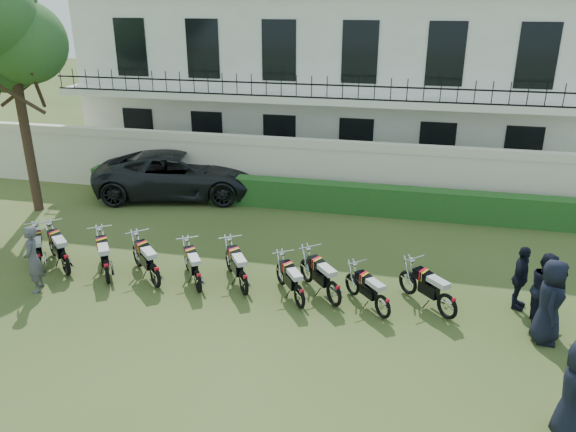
% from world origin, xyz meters
% --- Properties ---
extents(ground, '(100.00, 100.00, 0.00)m').
position_xyz_m(ground, '(0.00, 0.00, 0.00)').
color(ground, '#33431B').
rests_on(ground, ground).
extents(perimeter_wall, '(30.00, 0.35, 2.30)m').
position_xyz_m(perimeter_wall, '(0.00, 8.00, 1.17)').
color(perimeter_wall, beige).
rests_on(perimeter_wall, ground).
extents(hedge, '(18.00, 0.60, 1.00)m').
position_xyz_m(hedge, '(1.00, 7.20, 0.50)').
color(hedge, '#1A4518').
rests_on(hedge, ground).
extents(building, '(20.40, 9.60, 7.40)m').
position_xyz_m(building, '(0.00, 13.96, 3.71)').
color(building, white).
rests_on(building, ground).
extents(tree_west_near, '(3.40, 3.20, 7.90)m').
position_xyz_m(tree_west_near, '(-8.96, 5.00, 5.89)').
color(tree_west_near, '#473323').
rests_on(tree_west_near, ground).
extents(motorcycle_0, '(1.18, 1.56, 1.02)m').
position_xyz_m(motorcycle_0, '(-5.94, 0.78, 0.47)').
color(motorcycle_0, black).
rests_on(motorcycle_0, ground).
extents(motorcycle_1, '(1.62, 1.51, 1.15)m').
position_xyz_m(motorcycle_1, '(-5.13, 0.76, 0.53)').
color(motorcycle_1, black).
rests_on(motorcycle_1, ground).
extents(motorcycle_2, '(1.25, 1.76, 1.12)m').
position_xyz_m(motorcycle_2, '(-3.82, 0.58, 0.52)').
color(motorcycle_2, black).
rests_on(motorcycle_2, ground).
extents(motorcycle_3, '(1.52, 1.53, 1.12)m').
position_xyz_m(motorcycle_3, '(-2.51, 0.67, 0.52)').
color(motorcycle_3, black).
rests_on(motorcycle_3, ground).
extents(motorcycle_4, '(1.13, 1.63, 1.04)m').
position_xyz_m(motorcycle_4, '(-1.36, 0.68, 0.48)').
color(motorcycle_4, black).
rests_on(motorcycle_4, ground).
extents(motorcycle_5, '(1.17, 1.73, 1.09)m').
position_xyz_m(motorcycle_5, '(-0.20, 0.81, 0.50)').
color(motorcycle_5, black).
rests_on(motorcycle_5, ground).
extents(motorcycle_6, '(1.10, 1.59, 1.01)m').
position_xyz_m(motorcycle_6, '(1.29, 0.49, 0.47)').
color(motorcycle_6, black).
rests_on(motorcycle_6, ground).
extents(motorcycle_7, '(1.35, 1.60, 1.09)m').
position_xyz_m(motorcycle_7, '(2.08, 0.77, 0.50)').
color(motorcycle_7, black).
rests_on(motorcycle_7, ground).
extents(motorcycle_8, '(1.25, 1.40, 0.98)m').
position_xyz_m(motorcycle_8, '(3.26, 0.49, 0.45)').
color(motorcycle_8, black).
rests_on(motorcycle_8, ground).
extents(motorcycle_9, '(1.41, 1.50, 1.07)m').
position_xyz_m(motorcycle_9, '(4.71, 0.79, 0.49)').
color(motorcycle_9, black).
rests_on(motorcycle_9, ground).
extents(suv, '(6.51, 4.06, 1.68)m').
position_xyz_m(suv, '(-4.72, 7.51, 0.84)').
color(suv, black).
rests_on(suv, ground).
extents(inspector, '(0.62, 0.75, 1.76)m').
position_xyz_m(inspector, '(-5.40, -0.10, 0.88)').
color(inspector, '#58585D').
rests_on(inspector, ground).
extents(officer_0, '(0.67, 0.96, 1.86)m').
position_xyz_m(officer_0, '(6.59, -2.58, 0.93)').
color(officer_0, black).
rests_on(officer_0, ground).
extents(officer_3, '(0.76, 1.03, 1.92)m').
position_xyz_m(officer_3, '(6.75, 0.38, 0.96)').
color(officer_3, black).
rests_on(officer_3, ground).
extents(officer_4, '(0.69, 0.87, 1.72)m').
position_xyz_m(officer_4, '(6.81, 1.18, 0.86)').
color(officer_4, black).
rests_on(officer_4, ground).
extents(officer_5, '(0.67, 1.01, 1.60)m').
position_xyz_m(officer_5, '(6.37, 1.71, 0.80)').
color(officer_5, black).
rests_on(officer_5, ground).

